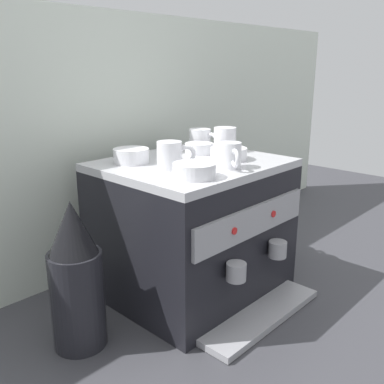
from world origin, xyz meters
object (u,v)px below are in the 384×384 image
(ceramic_cup_1, at_px, (225,139))
(coffee_grinder, at_px, (76,279))
(ceramic_bowl_3, at_px, (194,171))
(milk_pitcher, at_px, (277,234))
(ceramic_cup_3, at_px, (171,155))
(ceramic_cup_2, at_px, (201,139))
(ceramic_cup_0, at_px, (231,155))
(espresso_machine, at_px, (193,228))
(ceramic_bowl_0, at_px, (229,154))
(ceramic_bowl_2, at_px, (131,156))
(ceramic_bowl_1, at_px, (199,149))

(ceramic_cup_1, distance_m, coffee_grinder, 0.70)
(ceramic_bowl_3, height_order, coffee_grinder, ceramic_bowl_3)
(milk_pitcher, bearing_deg, ceramic_cup_3, 177.47)
(ceramic_cup_2, height_order, milk_pitcher, ceramic_cup_2)
(coffee_grinder, distance_m, milk_pitcher, 0.89)
(ceramic_cup_0, height_order, ceramic_cup_2, ceramic_cup_0)
(ceramic_cup_2, bearing_deg, espresso_machine, -144.13)
(ceramic_bowl_0, bearing_deg, ceramic_cup_0, -138.94)
(ceramic_cup_1, height_order, coffee_grinder, ceramic_cup_1)
(ceramic_cup_0, bearing_deg, ceramic_bowl_2, 119.58)
(ceramic_cup_2, bearing_deg, milk_pitcher, -33.45)
(ceramic_cup_1, relative_size, ceramic_bowl_3, 0.95)
(ceramic_cup_1, relative_size, milk_pitcher, 0.72)
(ceramic_cup_1, bearing_deg, ceramic_bowl_0, -135.91)
(ceramic_cup_2, height_order, coffee_grinder, ceramic_cup_2)
(espresso_machine, distance_m, ceramic_bowl_3, 0.31)
(ceramic_bowl_1, distance_m, ceramic_bowl_3, 0.32)
(ceramic_cup_3, bearing_deg, ceramic_bowl_3, -103.22)
(ceramic_bowl_0, relative_size, ceramic_bowl_1, 1.24)
(espresso_machine, distance_m, ceramic_cup_3, 0.29)
(ceramic_bowl_3, bearing_deg, ceramic_bowl_1, 40.38)
(ceramic_cup_0, relative_size, ceramic_bowl_2, 0.87)
(ceramic_cup_1, bearing_deg, ceramic_bowl_3, -152.94)
(ceramic_bowl_2, bearing_deg, ceramic_bowl_0, -37.56)
(espresso_machine, height_order, ceramic_bowl_2, ceramic_bowl_2)
(ceramic_cup_0, xyz_separation_m, ceramic_bowl_2, (-0.15, 0.27, -0.02))
(ceramic_cup_0, xyz_separation_m, milk_pitcher, (0.44, 0.10, -0.40))
(ceramic_bowl_0, distance_m, ceramic_bowl_3, 0.26)
(ceramic_cup_0, bearing_deg, espresso_machine, 92.59)
(ceramic_bowl_0, xyz_separation_m, milk_pitcher, (0.35, 0.02, -0.38))
(ceramic_cup_0, relative_size, milk_pitcher, 0.63)
(ceramic_cup_2, bearing_deg, ceramic_cup_3, -152.88)
(espresso_machine, height_order, coffee_grinder, espresso_machine)
(ceramic_cup_2, xyz_separation_m, ceramic_bowl_2, (-0.32, -0.00, -0.01))
(coffee_grinder, bearing_deg, ceramic_cup_1, 2.23)
(ceramic_cup_0, bearing_deg, ceramic_cup_3, 135.52)
(ceramic_cup_2, xyz_separation_m, ceramic_bowl_1, (-0.08, -0.06, -0.02))
(ceramic_cup_0, relative_size, ceramic_cup_2, 0.82)
(ceramic_bowl_0, relative_size, ceramic_bowl_3, 1.01)
(ceramic_cup_1, height_order, ceramic_cup_3, ceramic_cup_1)
(ceramic_cup_3, distance_m, ceramic_bowl_0, 0.22)
(espresso_machine, distance_m, ceramic_cup_0, 0.30)
(ceramic_bowl_3, bearing_deg, espresso_machine, 44.23)
(ceramic_cup_0, relative_size, ceramic_bowl_3, 0.83)
(ceramic_cup_3, xyz_separation_m, coffee_grinder, (-0.32, 0.03, -0.29))
(ceramic_bowl_3, bearing_deg, coffee_grinder, 152.41)
(ceramic_cup_2, distance_m, ceramic_bowl_0, 0.21)
(espresso_machine, relative_size, ceramic_bowl_3, 4.97)
(espresso_machine, height_order, ceramic_bowl_0, ceramic_bowl_0)
(ceramic_bowl_0, height_order, ceramic_bowl_1, ceramic_bowl_0)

